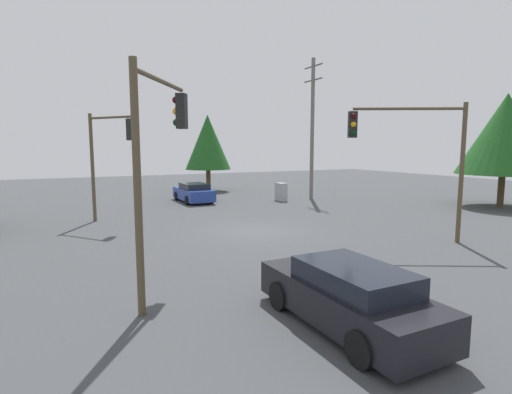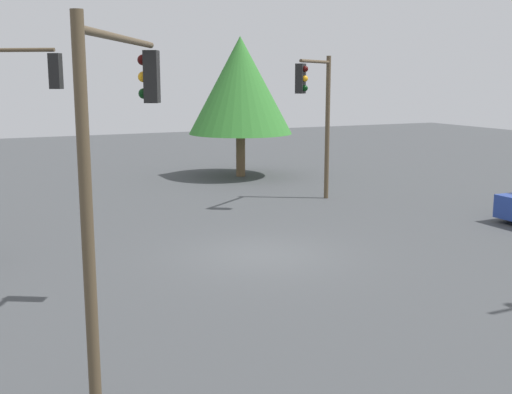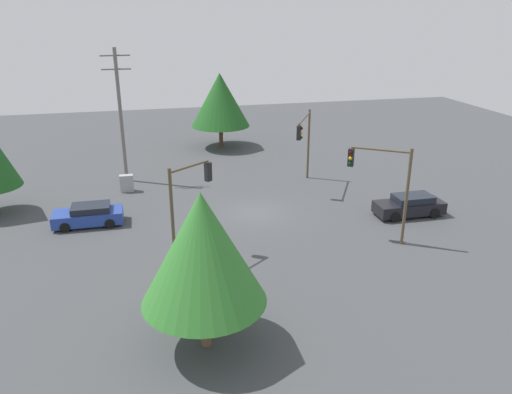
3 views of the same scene
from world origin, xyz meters
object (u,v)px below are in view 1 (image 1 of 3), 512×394
object	(u,v)px
traffic_signal_cross	(108,149)
electrical_cabinet	(281,192)
traffic_signal_main	(415,146)
sedan_blue	(194,193)
sedan_dark	(348,296)
traffic_signal_aux	(159,143)

from	to	relation	value
traffic_signal_cross	electrical_cabinet	distance (m)	13.17
traffic_signal_main	traffic_signal_cross	bearing A→B (deg)	-15.08
traffic_signal_main	electrical_cabinet	xyz separation A→B (m)	(13.61, -1.73, -3.32)
sedan_blue	traffic_signal_cross	bearing A→B (deg)	-137.34
electrical_cabinet	traffic_signal_cross	bearing A→B (deg)	105.97
sedan_dark	traffic_signal_main	world-z (taller)	traffic_signal_main
sedan_dark	electrical_cabinet	size ratio (longest dim) A/B	3.54
sedan_blue	electrical_cabinet	world-z (taller)	sedan_blue
sedan_blue	traffic_signal_aux	size ratio (longest dim) A/B	0.74
sedan_dark	electrical_cabinet	bearing A→B (deg)	63.61
sedan_blue	traffic_signal_cross	world-z (taller)	traffic_signal_cross
traffic_signal_aux	electrical_cabinet	size ratio (longest dim) A/B	4.47
sedan_blue	electrical_cabinet	distance (m)	6.37
sedan_blue	traffic_signal_main	world-z (taller)	traffic_signal_main
traffic_signal_main	traffic_signal_cross	size ratio (longest dim) A/B	1.01
traffic_signal_aux	electrical_cabinet	xyz separation A→B (m)	(14.79, -12.36, -3.37)
sedan_blue	traffic_signal_cross	size ratio (longest dim) A/B	0.77
sedan_dark	traffic_signal_aux	world-z (taller)	traffic_signal_aux
electrical_cabinet	traffic_signal_aux	bearing A→B (deg)	140.12
sedan_blue	traffic_signal_cross	xyz separation A→B (m)	(-5.87, 6.37, 3.18)
sedan_blue	traffic_signal_main	xyz separation A→B (m)	(-15.96, -4.19, 3.31)
sedan_blue	traffic_signal_aux	bearing A→B (deg)	-110.60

